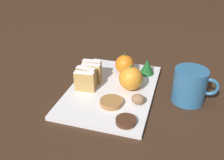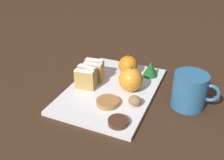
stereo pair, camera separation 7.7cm
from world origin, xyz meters
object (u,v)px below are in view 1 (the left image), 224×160
at_px(coffee_mug, 190,86).
at_px(walnut, 138,99).
at_px(orange_near, 131,78).
at_px(chocolate_cookie, 126,121).
at_px(orange_far, 125,64).

bearing_deg(coffee_mug, walnut, -151.28).
bearing_deg(orange_near, coffee_mug, 1.02).
relative_size(walnut, chocolate_cookie, 0.70).
height_order(orange_near, orange_far, orange_near).
bearing_deg(walnut, coffee_mug, 28.72).
relative_size(orange_near, coffee_mug, 0.64).
xyz_separation_m(orange_far, coffee_mug, (0.22, -0.09, 0.01)).
xyz_separation_m(orange_far, walnut, (0.08, -0.17, -0.02)).
bearing_deg(orange_far, chocolate_cookie, -75.19).
distance_m(orange_far, chocolate_cookie, 0.27).
height_order(walnut, chocolate_cookie, walnut).
height_order(orange_near, coffee_mug, coffee_mug).
distance_m(orange_near, chocolate_cookie, 0.17).
xyz_separation_m(walnut, coffee_mug, (0.14, 0.08, 0.02)).
relative_size(walnut, coffee_mug, 0.29).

